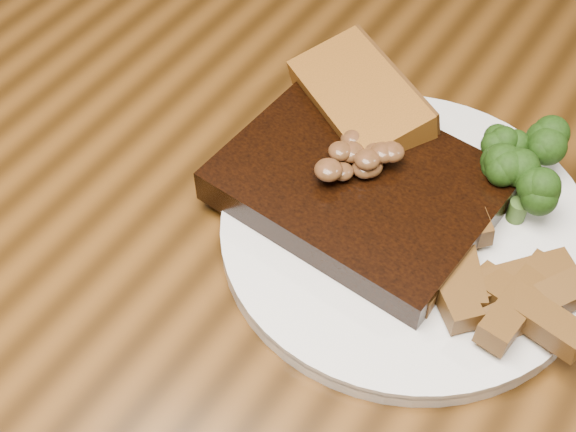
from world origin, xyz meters
name	(u,v)px	position (x,y,z in m)	size (l,w,h in m)	color
dining_table	(311,300)	(0.00, 0.00, 0.66)	(1.60, 0.90, 0.75)	#4E2E0F
plate	(406,232)	(0.06, 0.03, 0.76)	(0.27, 0.27, 0.01)	white
steak	(359,186)	(0.01, 0.04, 0.78)	(0.19, 0.14, 0.03)	black
steak_bone	(311,251)	(0.01, -0.03, 0.77)	(0.13, 0.01, 0.02)	beige
mushroom_pile	(366,160)	(0.02, 0.04, 0.80)	(0.06, 0.06, 0.03)	brown
garlic_bread	(358,118)	(-0.02, 0.10, 0.77)	(0.11, 0.06, 0.02)	#98511B
potato_wedges	(477,270)	(0.12, 0.02, 0.77)	(0.10, 0.10, 0.02)	brown
broccoli_cluster	(531,189)	(0.12, 0.10, 0.78)	(0.08, 0.08, 0.04)	#1C3E0E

